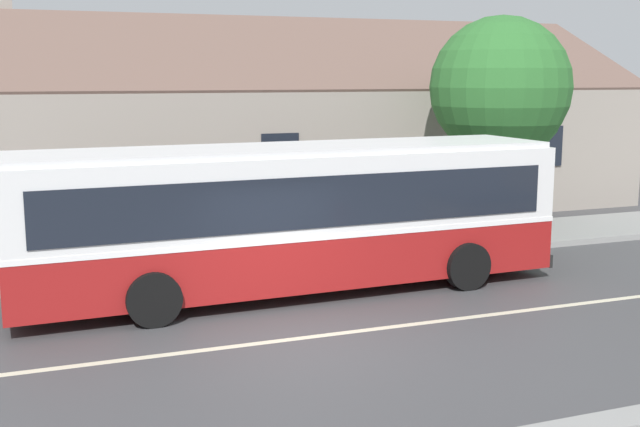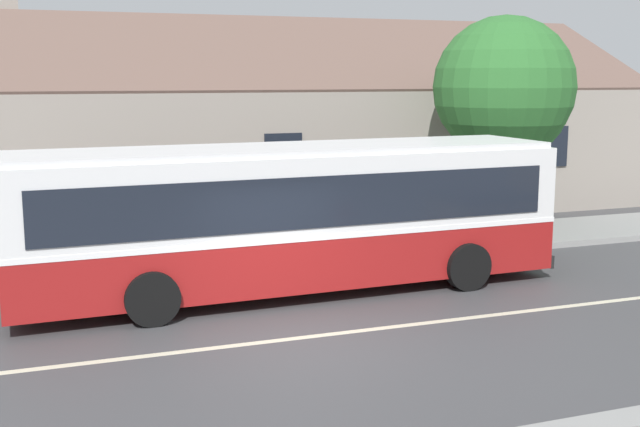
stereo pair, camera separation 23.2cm
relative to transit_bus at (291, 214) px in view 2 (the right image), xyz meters
name	(u,v)px [view 2 (the right image)]	position (x,y,z in m)	size (l,w,h in m)	color
ground_plane	(300,338)	(-0.81, -2.90, -1.63)	(300.00, 300.00, 0.00)	#424244
sidewalk_far	(219,259)	(-0.81, 3.10, -1.56)	(60.00, 3.00, 0.15)	gray
lane_divider_stripe	(300,338)	(-0.81, -2.90, -1.63)	(60.00, 0.16, 0.01)	beige
community_building	(236,143)	(1.80, 11.60, 0.49)	(26.52, 10.87, 7.45)	gray
transit_bus	(291,214)	(0.00, 0.00, 0.00)	(11.34, 2.98, 3.02)	maroon
street_tree_primary	(508,92)	(7.48, 3.71, 2.35)	(3.89, 3.89, 6.06)	#4C3828
bus_stop_sign	(495,186)	(6.16, 2.09, 0.01)	(0.36, 0.07, 2.40)	gray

